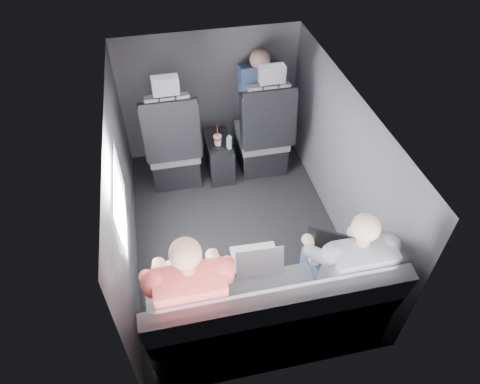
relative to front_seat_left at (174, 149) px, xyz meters
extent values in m
plane|color=black|center=(0.45, -0.84, -0.40)|extent=(2.60, 2.60, 0.00)
plane|color=#B2B2AD|center=(0.45, -0.84, 0.95)|extent=(2.60, 2.60, 0.00)
cube|color=#56565B|center=(-0.45, -0.84, 0.27)|extent=(0.02, 2.60, 1.35)
cube|color=#56565B|center=(1.35, -0.84, 0.27)|extent=(0.02, 2.60, 1.35)
cube|color=#56565B|center=(0.45, 0.46, 0.27)|extent=(1.80, 0.02, 1.35)
cube|color=#56565B|center=(0.45, -2.14, 0.27)|extent=(1.80, 0.02, 1.35)
cube|color=white|center=(-0.43, -1.14, 0.50)|extent=(0.02, 0.75, 0.42)
cube|color=black|center=(0.90, -0.17, 0.40)|extent=(0.35, 0.11, 0.59)
cube|color=black|center=(0.00, 0.08, -0.25)|extent=(0.46, 0.48, 0.30)
cube|color=slate|center=(0.00, 0.06, -0.02)|extent=(0.48, 0.46, 0.14)
cube|color=slate|center=(0.00, -0.14, 0.35)|extent=(0.38, 0.18, 0.61)
cube|color=black|center=(-0.22, -0.14, 0.32)|extent=(0.08, 0.21, 0.53)
cube|color=black|center=(0.22, -0.14, 0.32)|extent=(0.08, 0.21, 0.53)
cube|color=black|center=(0.00, -0.20, 0.34)|extent=(0.50, 0.11, 0.58)
cube|color=slate|center=(0.00, -0.18, 0.79)|extent=(0.22, 0.10, 0.15)
cube|color=black|center=(0.90, 0.08, -0.25)|extent=(0.46, 0.48, 0.30)
cube|color=slate|center=(0.90, 0.06, -0.02)|extent=(0.48, 0.46, 0.14)
cube|color=slate|center=(0.90, -0.14, 0.35)|extent=(0.38, 0.18, 0.61)
cube|color=black|center=(0.68, -0.14, 0.32)|extent=(0.08, 0.21, 0.53)
cube|color=black|center=(1.12, -0.14, 0.32)|extent=(0.08, 0.21, 0.53)
cube|color=black|center=(0.90, -0.20, 0.34)|extent=(0.50, 0.11, 0.58)
cube|color=slate|center=(0.90, -0.18, 0.79)|extent=(0.22, 0.10, 0.15)
cube|color=black|center=(0.45, 0.04, -0.20)|extent=(0.24, 0.48, 0.40)
cylinder|color=black|center=(0.40, -0.08, 0.00)|extent=(0.09, 0.09, 0.01)
cylinder|color=black|center=(0.51, -0.08, 0.00)|extent=(0.09, 0.09, 0.01)
cube|color=slate|center=(0.45, -1.86, -0.18)|extent=(1.60, 0.50, 0.45)
cube|color=slate|center=(0.45, -2.09, 0.28)|extent=(1.60, 0.17, 0.47)
cylinder|color=red|center=(0.43, -0.03, 0.09)|extent=(0.08, 0.08, 0.02)
cylinder|color=white|center=(0.43, -0.03, 0.11)|extent=(0.08, 0.08, 0.01)
cylinder|color=red|center=(0.43, -0.03, 0.18)|extent=(0.01, 0.01, 0.13)
cylinder|color=#A2C5DB|center=(0.53, -0.10, 0.06)|extent=(0.05, 0.05, 0.13)
cylinder|color=#A2C5DB|center=(0.53, -0.10, 0.14)|extent=(0.03, 0.03, 0.02)
cube|color=silver|center=(-0.08, -1.58, 0.19)|extent=(0.37, 0.33, 0.02)
cube|color=silver|center=(-0.08, -1.59, 0.20)|extent=(0.28, 0.21, 0.00)
cube|color=silver|center=(-0.08, -1.51, 0.20)|extent=(0.10, 0.08, 0.00)
cube|color=silver|center=(-0.08, -1.72, 0.30)|extent=(0.31, 0.19, 0.21)
cube|color=white|center=(-0.08, -1.71, 0.30)|extent=(0.27, 0.16, 0.18)
cube|color=silver|center=(0.42, -1.59, 0.19)|extent=(0.33, 0.24, 0.02)
cube|color=silver|center=(0.42, -1.60, 0.20)|extent=(0.27, 0.13, 0.00)
cube|color=silver|center=(0.42, -1.52, 0.20)|extent=(0.10, 0.05, 0.00)
cube|color=silver|center=(0.42, -1.73, 0.30)|extent=(0.32, 0.08, 0.21)
cube|color=white|center=(0.42, -1.72, 0.30)|extent=(0.28, 0.06, 0.18)
cube|color=black|center=(0.97, -1.58, 0.19)|extent=(0.40, 0.36, 0.02)
cube|color=black|center=(0.97, -1.60, 0.20)|extent=(0.30, 0.24, 0.00)
cube|color=black|center=(0.97, -1.51, 0.20)|extent=(0.11, 0.09, 0.00)
cube|color=black|center=(0.97, -1.73, 0.31)|extent=(0.32, 0.22, 0.22)
cube|color=white|center=(0.97, -1.72, 0.30)|extent=(0.28, 0.19, 0.19)
cube|color=#2F3034|center=(-0.16, -1.74, 0.11)|extent=(0.15, 0.44, 0.13)
cube|color=#2F3034|center=(0.06, -1.74, 0.11)|extent=(0.15, 0.44, 0.13)
cube|color=#2F3034|center=(-0.16, -1.51, -0.18)|extent=(0.13, 0.13, 0.45)
cube|color=#2F3034|center=(0.06, -1.51, -0.18)|extent=(0.13, 0.13, 0.45)
cube|color=#E4544B|center=(-0.05, -1.94, 0.36)|extent=(0.40, 0.27, 0.55)
sphere|color=tan|center=(-0.05, -1.91, 0.75)|extent=(0.18, 0.18, 0.18)
cylinder|color=tan|center=(-0.25, -1.66, 0.27)|extent=(0.11, 0.28, 0.12)
cylinder|color=tan|center=(0.15, -1.66, 0.27)|extent=(0.11, 0.28, 0.12)
cube|color=navy|center=(0.89, -1.74, 0.11)|extent=(0.14, 0.42, 0.12)
cube|color=navy|center=(1.10, -1.74, 0.11)|extent=(0.14, 0.42, 0.12)
cube|color=navy|center=(0.89, -1.52, -0.18)|extent=(0.12, 0.12, 0.45)
cube|color=navy|center=(1.10, -1.52, -0.18)|extent=(0.12, 0.12, 0.45)
cube|color=gray|center=(0.99, -1.94, 0.34)|extent=(0.38, 0.26, 0.52)
sphere|color=beige|center=(0.99, -1.91, 0.72)|extent=(0.17, 0.17, 0.17)
cylinder|color=beige|center=(0.80, -1.66, 0.26)|extent=(0.11, 0.26, 0.11)
cylinder|color=beige|center=(1.18, -1.66, 0.26)|extent=(0.11, 0.26, 0.11)
cube|color=navy|center=(0.91, 0.24, 0.38)|extent=(0.39, 0.25, 0.56)
sphere|color=tan|center=(0.91, 0.26, 0.71)|extent=(0.19, 0.19, 0.19)
cube|color=navy|center=(0.91, 0.30, 0.09)|extent=(0.33, 0.39, 0.12)
camera|label=1|loc=(-0.06, -3.36, 2.56)|focal=32.00mm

